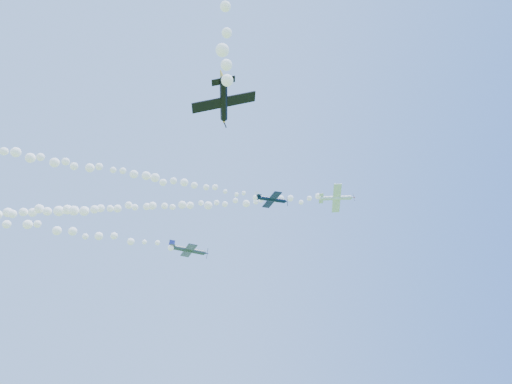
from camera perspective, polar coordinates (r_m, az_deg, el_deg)
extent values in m
cylinder|color=white|center=(90.67, 10.52, -0.79)|extent=(6.50, 1.10, 0.93)
cone|color=white|center=(91.18, 12.71, -0.71)|extent=(0.78, 0.89, 0.87)
cone|color=red|center=(91.26, 13.01, -0.70)|extent=(0.33, 0.31, 0.30)
cube|color=black|center=(91.24, 12.93, -0.70)|extent=(0.23, 0.62, 2.03)
cube|color=white|center=(90.61, 10.70, -0.84)|extent=(3.61, 7.95, 2.03)
cube|color=white|center=(90.40, 8.69, -0.84)|extent=(1.61, 2.89, 0.75)
cube|color=red|center=(90.82, 8.60, -0.59)|extent=(1.10, 0.65, 1.28)
sphere|color=black|center=(91.09, 11.06, -0.60)|extent=(1.00, 1.11, 0.94)
cylinder|color=#0B1832|center=(85.81, 1.94, -0.97)|extent=(6.17, 0.98, 1.16)
cone|color=#0B1832|center=(86.92, 4.00, -1.26)|extent=(0.77, 0.83, 0.86)
cone|color=white|center=(87.08, 4.28, -1.29)|extent=(0.33, 0.29, 0.30)
cube|color=black|center=(87.04, 4.20, -1.28)|extent=(0.13, 0.42, 1.94)
cube|color=#0B1832|center=(85.84, 2.11, -1.06)|extent=(2.44, 7.62, 1.24)
cube|color=#0B1832|center=(85.00, 0.20, -0.69)|extent=(1.18, 2.72, 0.48)
cube|color=white|center=(85.22, 0.15, -0.34)|extent=(1.01, 0.37, 1.27)
sphere|color=black|center=(86.26, 2.48, -0.81)|extent=(0.84, 0.91, 0.86)
cylinder|color=#394453|center=(86.05, -9.16, -7.60)|extent=(6.88, 1.04, 1.14)
cone|color=#394453|center=(86.67, -6.76, -8.10)|extent=(0.83, 0.92, 0.94)
cone|color=navy|center=(86.77, -6.43, -8.16)|extent=(0.35, 0.32, 0.33)
cube|color=black|center=(86.74, -6.52, -8.15)|extent=(0.19, 0.51, 2.16)
cube|color=#394453|center=(86.05, -8.99, -7.73)|extent=(2.96, 8.52, 1.61)
cube|color=#394453|center=(85.67, -11.16, -7.14)|extent=(1.41, 3.06, 0.61)
cube|color=navy|center=(85.85, -11.15, -6.74)|extent=(1.16, 0.49, 1.40)
sphere|color=black|center=(86.33, -8.49, -7.46)|extent=(0.98, 1.06, 0.97)
cylinder|color=black|center=(47.64, -4.33, 12.16)|extent=(1.85, 5.87, 0.89)
cone|color=black|center=(49.87, -4.29, 9.55)|extent=(0.89, 0.82, 0.79)
cone|color=gold|center=(50.19, -4.29, 9.20)|extent=(0.32, 0.34, 0.28)
cube|color=black|center=(50.10, -4.29, 9.29)|extent=(0.72, 0.13, 1.79)
cube|color=black|center=(47.73, -4.28, 11.86)|extent=(6.96, 2.46, 2.45)
cube|color=black|center=(45.91, -4.37, 14.55)|extent=(2.50, 1.17, 0.89)
cube|color=gold|center=(46.25, -4.56, 15.04)|extent=(0.59, 0.96, 1.14)
sphere|color=black|center=(48.47, -4.44, 11.74)|extent=(0.98, 0.81, 0.89)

